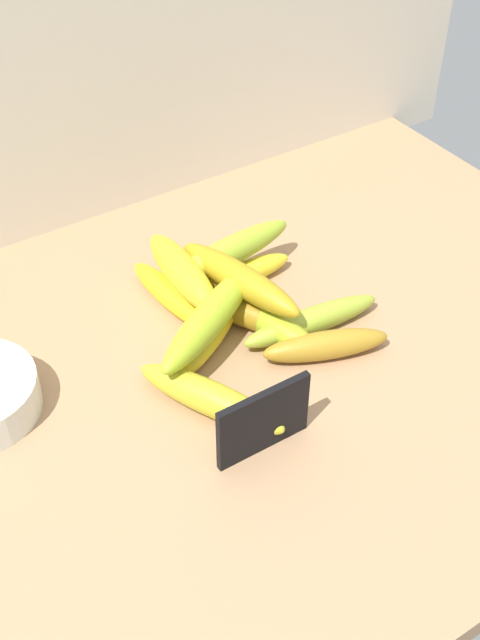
# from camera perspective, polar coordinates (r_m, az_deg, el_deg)

# --- Properties ---
(counter_top) EXTENTS (1.10, 0.76, 0.03)m
(counter_top) POSITION_cam_1_polar(r_m,az_deg,el_deg) (0.95, 0.60, -3.87)
(counter_top) COLOR #A77E59
(counter_top) RESTS_ON ground
(chalkboard_sign) EXTENTS (0.11, 0.02, 0.08)m
(chalkboard_sign) POSITION_cam_1_polar(r_m,az_deg,el_deg) (0.83, 1.66, -7.39)
(chalkboard_sign) COLOR black
(chalkboard_sign) RESTS_ON counter_top
(banana_0) EXTENTS (0.05, 0.16, 0.03)m
(banana_0) POSITION_cam_1_polar(r_m,az_deg,el_deg) (1.02, -4.99, 1.78)
(banana_0) COLOR yellow
(banana_0) RESTS_ON counter_top
(banana_1) EXTENTS (0.16, 0.04, 0.03)m
(banana_1) POSITION_cam_1_polar(r_m,az_deg,el_deg) (1.04, -0.16, 3.21)
(banana_1) COLOR yellow
(banana_1) RESTS_ON counter_top
(banana_2) EXTENTS (0.19, 0.05, 0.03)m
(banana_2) POSITION_cam_1_polar(r_m,az_deg,el_deg) (0.98, 5.16, -0.05)
(banana_2) COLOR #99AF32
(banana_2) RESTS_ON counter_top
(banana_3) EXTENTS (0.15, 0.11, 0.03)m
(banana_3) POSITION_cam_1_polar(r_m,az_deg,el_deg) (0.96, -2.16, -1.07)
(banana_3) COLOR yellow
(banana_3) RESTS_ON counter_top
(banana_4) EXTENTS (0.12, 0.18, 0.04)m
(banana_4) POSITION_cam_1_polar(r_m,az_deg,el_deg) (0.88, -2.14, -5.62)
(banana_4) COLOR gold
(banana_4) RESTS_ON counter_top
(banana_5) EXTENTS (0.07, 0.16, 0.04)m
(banana_5) POSITION_cam_1_polar(r_m,az_deg,el_deg) (0.97, 2.12, -0.16)
(banana_5) COLOR #A4B827
(banana_5) RESTS_ON counter_top
(banana_6) EXTENTS (0.16, 0.09, 0.04)m
(banana_6) POSITION_cam_1_polar(r_m,az_deg,el_deg) (0.95, 6.18, -1.82)
(banana_6) COLOR #A77E23
(banana_6) RESTS_ON counter_top
(banana_7) EXTENTS (0.13, 0.20, 0.04)m
(banana_7) POSITION_cam_1_polar(r_m,az_deg,el_deg) (0.99, -0.33, 0.86)
(banana_7) COLOR #A47C1D
(banana_7) RESTS_ON counter_top
(banana_8) EXTENTS (0.20, 0.06, 0.04)m
(banana_8) POSITION_cam_1_polar(r_m,az_deg,el_deg) (1.03, -0.66, 4.99)
(banana_8) COLOR #9BB62D
(banana_8) RESTS_ON banana_1
(banana_9) EXTENTS (0.08, 0.20, 0.04)m
(banana_9) POSITION_cam_1_polar(r_m,az_deg,el_deg) (0.97, -0.04, 2.97)
(banana_9) COLOR #B2911A
(banana_9) RESTS_ON banana_7
(banana_10) EXTENTS (0.05, 0.17, 0.04)m
(banana_10) POSITION_cam_1_polar(r_m,az_deg,el_deg) (0.99, -4.15, 3.46)
(banana_10) COLOR yellow
(banana_10) RESTS_ON banana_0
(banana_11) EXTENTS (0.20, 0.14, 0.04)m
(banana_11) POSITION_cam_1_polar(r_m,az_deg,el_deg) (0.93, -2.18, 0.17)
(banana_11) COLOR #A2BE26
(banana_11) RESTS_ON banana_3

